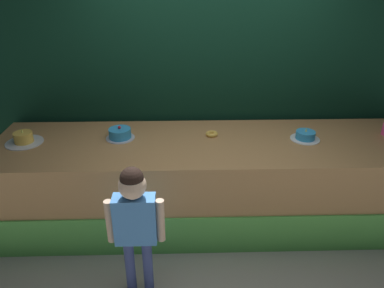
{
  "coord_description": "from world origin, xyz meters",
  "views": [
    {
      "loc": [
        -0.29,
        -2.6,
        2.37
      ],
      "look_at": [
        -0.21,
        0.33,
        0.96
      ],
      "focal_mm": 34.03,
      "sensor_mm": 36.0,
      "label": 1
    }
  ],
  "objects_px": {
    "cake_left": "(24,139)",
    "cake_right": "(305,136)",
    "cake_center": "(120,134)",
    "donut": "(212,134)",
    "child_figure": "(135,215)"
  },
  "relations": [
    {
      "from": "cake_left",
      "to": "cake_right",
      "type": "distance_m",
      "value": 2.7
    },
    {
      "from": "cake_left",
      "to": "cake_center",
      "type": "relative_size",
      "value": 1.25
    },
    {
      "from": "cake_left",
      "to": "cake_right",
      "type": "bearing_deg",
      "value": 0.05
    },
    {
      "from": "donut",
      "to": "cake_right",
      "type": "relative_size",
      "value": 0.43
    },
    {
      "from": "cake_center",
      "to": "cake_right",
      "type": "bearing_deg",
      "value": -2.38
    },
    {
      "from": "cake_left",
      "to": "cake_center",
      "type": "height_order",
      "value": "cake_left"
    },
    {
      "from": "cake_left",
      "to": "child_figure",
      "type": "bearing_deg",
      "value": -40.44
    },
    {
      "from": "child_figure",
      "to": "cake_right",
      "type": "bearing_deg",
      "value": 32.4
    },
    {
      "from": "child_figure",
      "to": "donut",
      "type": "bearing_deg",
      "value": 59.35
    },
    {
      "from": "cake_center",
      "to": "cake_right",
      "type": "height_order",
      "value": "cake_center"
    },
    {
      "from": "cake_left",
      "to": "donut",
      "type": "bearing_deg",
      "value": 3.66
    },
    {
      "from": "child_figure",
      "to": "cake_right",
      "type": "relative_size",
      "value": 4.03
    },
    {
      "from": "donut",
      "to": "cake_center",
      "type": "bearing_deg",
      "value": -177.6
    },
    {
      "from": "cake_right",
      "to": "cake_left",
      "type": "bearing_deg",
      "value": -179.95
    },
    {
      "from": "donut",
      "to": "cake_left",
      "type": "relative_size",
      "value": 0.35
    }
  ]
}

